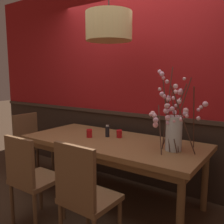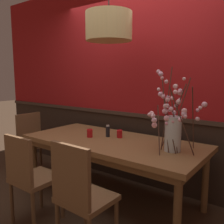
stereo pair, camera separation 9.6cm
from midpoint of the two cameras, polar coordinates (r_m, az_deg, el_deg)
The scene contains 12 objects.
ground_plane at distance 3.13m, azimuth 0.93°, elevation -19.60°, with size 24.00×24.00×0.00m, color #422D1E.
back_wall at distance 3.32m, azimuth 7.72°, elevation 6.99°, with size 5.82×0.14×2.81m.
dining_table at distance 2.88m, azimuth 0.97°, elevation -8.07°, with size 2.11×0.95×0.73m.
chair_near_side_left at distance 2.59m, azimuth -17.49°, elevation -13.75°, with size 0.41×0.42×0.92m.
chair_far_side_left at distance 3.82m, azimuth 5.21°, elevation -6.26°, with size 0.49×0.42×0.89m.
chair_head_west_end at distance 3.97m, azimuth -17.01°, elevation -5.99°, with size 0.42×0.44×0.90m.
chair_near_side_right at distance 2.10m, azimuth -6.01°, elevation -18.19°, with size 0.44×0.41×0.96m.
vase_with_blossoms at distance 2.49m, azimuth 14.93°, elevation -3.38°, with size 0.51×0.44×0.83m.
candle_holder_nearer_center at distance 2.99m, azimuth -4.27°, elevation -4.92°, with size 0.07×0.07×0.10m.
candle_holder_nearer_edge at distance 2.96m, azimuth 2.71°, elevation -5.08°, with size 0.07×0.07×0.09m.
condiment_bottle at distance 2.99m, azimuth -0.06°, elevation -4.48°, with size 0.05×0.05×0.15m.
pendant_lamp at distance 2.80m, azimuth 0.30°, elevation 19.21°, with size 0.50×0.50×0.96m.
Camera 2 is at (1.66, -2.21, 1.47)m, focal length 39.38 mm.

